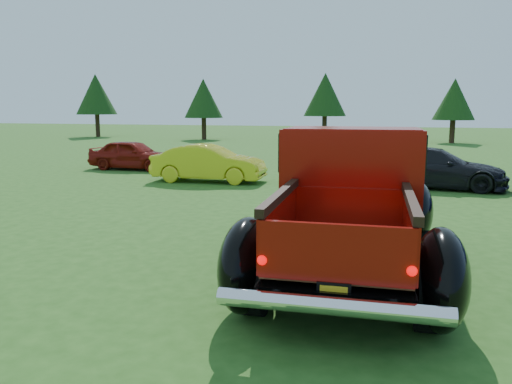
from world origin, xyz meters
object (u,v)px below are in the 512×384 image
at_px(tree_far_west, 96,94).
at_px(show_car_grey, 434,168).
at_px(tree_mid_right, 454,99).
at_px(pickup_truck, 351,200).
at_px(tree_west, 203,99).
at_px(tree_mid_left, 325,95).
at_px(show_car_yellow, 209,163).
at_px(show_car_red, 132,155).

height_order(tree_far_west, show_car_grey, tree_far_west).
xyz_separation_m(tree_mid_right, pickup_truck, (-4.23, -29.45, -1.98)).
height_order(tree_west, tree_mid_right, tree_west).
distance_m(tree_mid_left, pickup_truck, 30.91).
distance_m(tree_west, tree_mid_left, 9.22).
bearing_deg(pickup_truck, tree_mid_right, 79.47).
distance_m(tree_mid_left, show_car_yellow, 23.07).
relative_size(tree_west, pickup_truck, 0.80).
distance_m(tree_mid_right, show_car_yellow, 23.98).
distance_m(tree_mid_right, pickup_truck, 29.82).
distance_m(tree_west, pickup_truck, 31.67).
bearing_deg(tree_west, tree_mid_right, 3.18).
relative_size(pickup_truck, show_car_yellow, 1.56).
xyz_separation_m(pickup_truck, show_car_grey, (1.73, 8.24, -0.39)).
bearing_deg(pickup_truck, show_car_grey, 75.77).
bearing_deg(tree_west, tree_mid_left, 12.53).
distance_m(show_car_red, show_car_yellow, 4.67).
relative_size(show_car_yellow, show_car_grey, 0.88).
xyz_separation_m(pickup_truck, show_car_yellow, (-5.27, 7.55, -0.39)).
bearing_deg(show_car_grey, tree_mid_left, 22.12).
bearing_deg(tree_mid_right, tree_west, -176.82).
height_order(tree_mid_left, show_car_yellow, tree_mid_left).
relative_size(tree_mid_right, show_car_yellow, 1.20).
distance_m(tree_mid_right, show_car_grey, 21.48).
bearing_deg(tree_far_west, show_car_red, -53.69).
xyz_separation_m(tree_west, show_car_yellow, (8.50, -20.89, -2.50)).
relative_size(tree_west, show_car_grey, 1.10).
bearing_deg(show_car_yellow, tree_west, 19.51).
bearing_deg(show_car_yellow, show_car_grey, -87.03).
distance_m(pickup_truck, show_car_red, 13.57).
height_order(tree_mid_right, pickup_truck, tree_mid_right).
distance_m(tree_west, show_car_red, 19.30).
distance_m(show_car_yellow, show_car_grey, 7.03).
relative_size(tree_mid_right, show_car_grey, 1.06).
relative_size(tree_far_west, tree_west, 1.13).
bearing_deg(tree_mid_right, pickup_truck, -98.18).
height_order(show_car_red, show_car_grey, show_car_grey).
height_order(tree_far_west, show_car_red, tree_far_west).
xyz_separation_m(tree_mid_left, show_car_red, (-4.58, -20.62, -2.80)).
height_order(tree_far_west, tree_west, tree_far_west).
relative_size(tree_mid_right, show_car_red, 1.29).
xyz_separation_m(tree_mid_left, pickup_truck, (4.77, -30.45, -2.39)).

